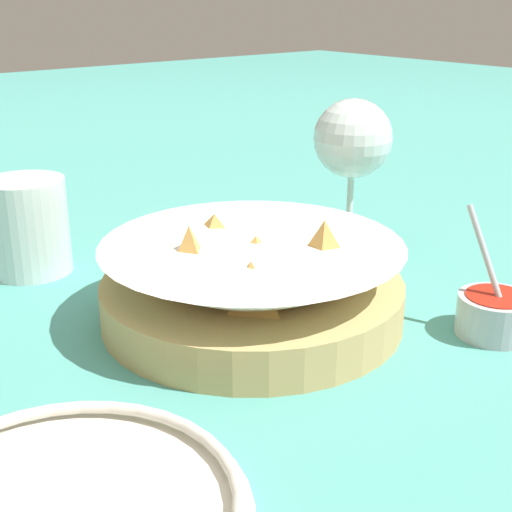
# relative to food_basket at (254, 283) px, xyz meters

# --- Properties ---
(ground_plane) EXTENTS (4.00, 4.00, 0.00)m
(ground_plane) POSITION_rel_food_basket_xyz_m (-0.01, 0.00, -0.03)
(ground_plane) COLOR teal
(food_basket) EXTENTS (0.25, 0.25, 0.09)m
(food_basket) POSITION_rel_food_basket_xyz_m (0.00, 0.00, 0.00)
(food_basket) COLOR tan
(food_basket) RESTS_ON ground_plane
(sauce_cup) EXTENTS (0.07, 0.06, 0.10)m
(sauce_cup) POSITION_rel_food_basket_xyz_m (-0.15, -0.13, -0.01)
(sauce_cup) COLOR #B7B7BC
(sauce_cup) RESTS_ON ground_plane
(wine_glass) EXTENTS (0.08, 0.08, 0.16)m
(wine_glass) POSITION_rel_food_basket_xyz_m (0.09, -0.20, 0.08)
(wine_glass) COLOR silver
(wine_glass) RESTS_ON ground_plane
(beer_mug) EXTENTS (0.12, 0.08, 0.09)m
(beer_mug) POSITION_rel_food_basket_xyz_m (0.23, 0.10, 0.01)
(beer_mug) COLOR silver
(beer_mug) RESTS_ON ground_plane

